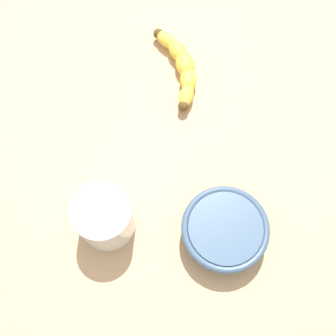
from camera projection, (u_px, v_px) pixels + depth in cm
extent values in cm
cube|color=tan|center=(156.00, 155.00, 80.22)|extent=(120.00, 120.00, 3.00)
ellipsoid|color=yellow|center=(186.00, 96.00, 80.94)|extent=(5.17, 5.77, 2.64)
ellipsoid|color=yellow|center=(188.00, 80.00, 82.16)|extent=(6.03, 5.73, 3.15)
ellipsoid|color=yellow|center=(185.00, 65.00, 83.37)|extent=(6.24, 5.45, 3.66)
ellipsoid|color=yellow|center=(178.00, 51.00, 84.50)|extent=(5.61, 3.88, 3.15)
ellipsoid|color=yellow|center=(167.00, 40.00, 85.45)|extent=(5.49, 3.25, 2.64)
sphere|color=#513819|center=(183.00, 106.00, 80.13)|extent=(2.02, 2.02, 2.02)
sphere|color=#513819|center=(158.00, 34.00, 86.02)|extent=(2.02, 2.02, 2.02)
cylinder|color=silver|center=(105.00, 217.00, 69.48)|extent=(9.57, 9.57, 9.57)
cylinder|color=#E0A6B1|center=(105.00, 218.00, 69.57)|extent=(9.07, 9.07, 8.89)
cylinder|color=#3D5675|center=(224.00, 231.00, 71.00)|extent=(12.22, 12.22, 5.00)
torus|color=#3D5675|center=(225.00, 228.00, 69.23)|extent=(14.49, 14.49, 1.20)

